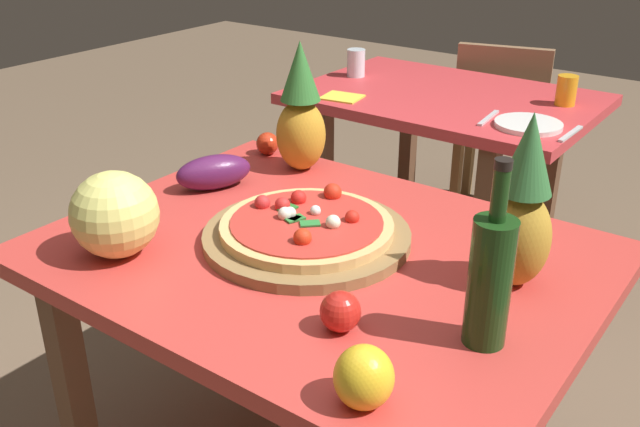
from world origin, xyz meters
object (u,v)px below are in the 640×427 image
at_px(pizza, 307,224).
at_px(eggplant, 214,172).
at_px(wine_bottle, 490,278).
at_px(pineapple_right, 521,211).
at_px(melon, 115,214).
at_px(tomato_by_bottle, 340,311).
at_px(dining_chair, 501,122).
at_px(bell_pepper, 364,377).
at_px(tomato_at_corner, 267,144).
at_px(knife_utensil, 571,134).
at_px(dinner_plate, 528,124).
at_px(pizza_board, 307,236).
at_px(pineapple_left, 301,114).
at_px(drinking_glass_juice, 566,90).
at_px(display_table, 320,285).
at_px(napkin_folded, 342,97).
at_px(fork_utensil, 488,118).
at_px(tomato_near_board, 516,221).
at_px(drinking_glass_water, 356,63).

height_order(pizza, eggplant, eggplant).
xyz_separation_m(wine_bottle, pineapple_right, (-0.04, 0.22, 0.03)).
bearing_deg(melon, pizza, 44.83).
bearing_deg(tomato_by_bottle, dining_chair, 104.96).
height_order(bell_pepper, tomato_at_corner, bell_pepper).
xyz_separation_m(pineapple_right, knife_utensil, (-0.21, 0.98, -0.16)).
bearing_deg(dinner_plate, pizza, -95.34).
distance_m(pizza_board, melon, 0.42).
bearing_deg(pineapple_left, drinking_glass_juice, 69.69).
relative_size(display_table, eggplant, 5.91).
bearing_deg(napkin_folded, pineapple_left, -64.63).
bearing_deg(dinner_plate, pineapple_left, -117.22).
distance_m(pizza, wine_bottle, 0.51).
bearing_deg(wine_bottle, bell_pepper, -107.66).
height_order(melon, drinking_glass_juice, melon).
bearing_deg(pizza_board, drinking_glass_juice, 85.52).
relative_size(wine_bottle, bell_pepper, 3.27).
relative_size(dinner_plate, fork_utensil, 1.22).
bearing_deg(wine_bottle, drinking_glass_juice, 103.75).
bearing_deg(drinking_glass_juice, tomato_at_corner, -117.89).
bearing_deg(tomato_at_corner, pizza_board, -41.23).
distance_m(pizza_board, tomato_by_bottle, 0.35).
relative_size(eggplant, fork_utensil, 1.11).
relative_size(pizza_board, melon, 2.48).
relative_size(fork_utensil, napkin_folded, 1.29).
bearing_deg(dinner_plate, dining_chair, 116.88).
xyz_separation_m(pizza, dinner_plate, (0.10, 1.07, -0.03)).
distance_m(dining_chair, bell_pepper, 2.39).
distance_m(pizza_board, drinking_glass_juice, 1.40).
bearing_deg(dinner_plate, pizza_board, -95.17).
bearing_deg(dining_chair, pineapple_left, 76.71).
bearing_deg(tomato_near_board, wine_bottle, -74.75).
distance_m(display_table, drinking_glass_water, 1.52).
height_order(dining_chair, dinner_plate, dining_chair).
distance_m(tomato_at_corner, knife_utensil, 0.97).
distance_m(dinner_plate, napkin_folded, 0.69).
bearing_deg(display_table, knife_utensil, 79.92).
distance_m(melon, drinking_glass_juice, 1.73).
distance_m(dining_chair, pineapple_right, 1.98).
bearing_deg(melon, drinking_glass_water, 105.23).
bearing_deg(dining_chair, drinking_glass_water, 40.59).
bearing_deg(pineapple_left, tomato_near_board, -3.19).
relative_size(drinking_glass_juice, dinner_plate, 0.48).
bearing_deg(drinking_glass_water, dining_chair, 55.06).
xyz_separation_m(dining_chair, drinking_glass_water, (-0.41, -0.59, 0.33)).
xyz_separation_m(pineapple_right, tomato_near_board, (-0.08, 0.21, -0.13)).
height_order(tomato_at_corner, dinner_plate, tomato_at_corner).
distance_m(dining_chair, fork_utensil, 0.89).
bearing_deg(bell_pepper, tomato_near_board, 92.83).
relative_size(pineapple_left, dinner_plate, 1.63).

